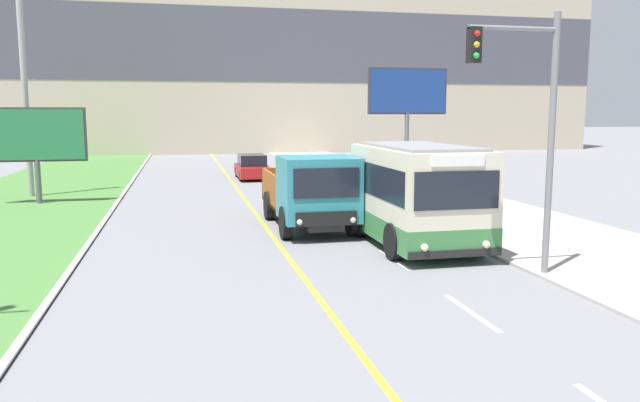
{
  "coord_description": "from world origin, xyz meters",
  "views": [
    {
      "loc": [
        -2.78,
        -3.21,
        3.93
      ],
      "look_at": [
        1.1,
        14.21,
        1.4
      ],
      "focal_mm": 35.0,
      "sensor_mm": 36.0,
      "label": 1
    }
  ],
  "objects": [
    {
      "name": "utility_pole_far",
      "position": [
        -9.74,
        28.22,
        5.61
      ],
      "size": [
        1.8,
        0.28,
        11.12
      ],
      "color": "#9E9E99",
      "rests_on": "ground_plane"
    },
    {
      "name": "apartment_block_background",
      "position": [
        0.0,
        60.88,
        9.79
      ],
      "size": [
        80.0,
        8.04,
        19.59
      ],
      "color": "#BCAD93",
      "rests_on": "ground_plane"
    },
    {
      "name": "traffic_light_mast",
      "position": [
        5.15,
        10.02,
        3.95
      ],
      "size": [
        2.28,
        0.32,
        6.23
      ],
      "color": "slate",
      "rests_on": "ground_plane"
    },
    {
      "name": "city_bus",
      "position": [
        3.96,
        13.89,
        1.52
      ],
      "size": [
        2.74,
        5.52,
        3.0
      ],
      "color": "beige",
      "rests_on": "ground_plane"
    },
    {
      "name": "planter_round_second",
      "position": [
        6.38,
        18.61,
        0.61
      ],
      "size": [
        1.15,
        1.15,
        1.23
      ],
      "color": "gray",
      "rests_on": "sidewalk_right"
    },
    {
      "name": "planter_round_third",
      "position": [
        6.41,
        23.0,
        0.63
      ],
      "size": [
        1.08,
        1.08,
        1.25
      ],
      "color": "gray",
      "rests_on": "sidewalk_right"
    },
    {
      "name": "billboard_small",
      "position": [
        -8.87,
        25.64,
        2.9
      ],
      "size": [
        4.17,
        0.24,
        4.16
      ],
      "color": "#59595B",
      "rests_on": "ground_plane"
    },
    {
      "name": "planter_round_near",
      "position": [
        6.19,
        14.23,
        0.6
      ],
      "size": [
        1.05,
        1.05,
        1.2
      ],
      "color": "gray",
      "rests_on": "sidewalk_right"
    },
    {
      "name": "car_distant",
      "position": [
        1.35,
        34.09,
        0.69
      ],
      "size": [
        1.8,
        4.3,
        1.45
      ],
      "color": "maroon",
      "rests_on": "ground_plane"
    },
    {
      "name": "dump_truck",
      "position": [
        1.43,
        16.84,
        1.28
      ],
      "size": [
        2.47,
        6.54,
        2.55
      ],
      "color": "black",
      "rests_on": "ground_plane"
    },
    {
      "name": "billboard_large",
      "position": [
        8.9,
        28.09,
        4.77
      ],
      "size": [
        4.29,
        0.24,
        6.26
      ],
      "color": "#59595B",
      "rests_on": "ground_plane"
    }
  ]
}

